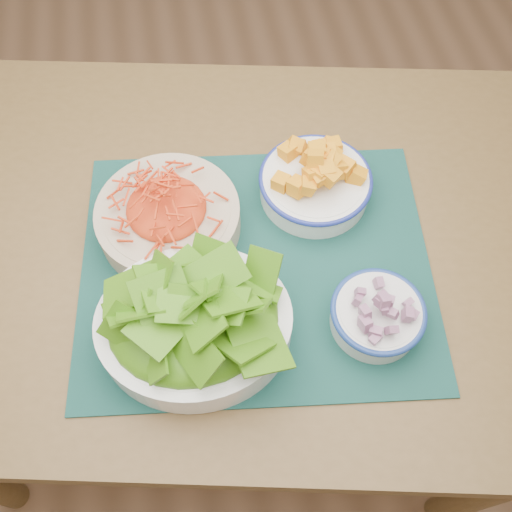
{
  "coord_description": "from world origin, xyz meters",
  "views": [
    {
      "loc": [
        -0.1,
        -0.76,
        1.54
      ],
      "look_at": [
        -0.03,
        -0.33,
        0.78
      ],
      "focal_mm": 40.0,
      "sensor_mm": 36.0,
      "label": 1
    }
  ],
  "objects_px": {
    "placemat": "(256,266)",
    "carrot_bowl": "(168,214)",
    "table": "(219,262)",
    "squash_bowl": "(316,179)",
    "lettuce_bowl": "(193,319)",
    "onion_bowl": "(378,313)"
  },
  "relations": [
    {
      "from": "squash_bowl",
      "to": "onion_bowl",
      "type": "height_order",
      "value": "squash_bowl"
    },
    {
      "from": "table",
      "to": "lettuce_bowl",
      "type": "bearing_deg",
      "value": -95.0
    },
    {
      "from": "carrot_bowl",
      "to": "squash_bowl",
      "type": "distance_m",
      "value": 0.25
    },
    {
      "from": "table",
      "to": "lettuce_bowl",
      "type": "distance_m",
      "value": 0.24
    },
    {
      "from": "table",
      "to": "onion_bowl",
      "type": "bearing_deg",
      "value": -32.28
    },
    {
      "from": "squash_bowl",
      "to": "onion_bowl",
      "type": "relative_size",
      "value": 1.34
    },
    {
      "from": "table",
      "to": "squash_bowl",
      "type": "relative_size",
      "value": 6.02
    },
    {
      "from": "carrot_bowl",
      "to": "lettuce_bowl",
      "type": "height_order",
      "value": "lettuce_bowl"
    },
    {
      "from": "carrot_bowl",
      "to": "onion_bowl",
      "type": "distance_m",
      "value": 0.36
    },
    {
      "from": "placemat",
      "to": "lettuce_bowl",
      "type": "xyz_separation_m",
      "value": [
        -0.11,
        -0.1,
        0.06
      ]
    },
    {
      "from": "squash_bowl",
      "to": "onion_bowl",
      "type": "distance_m",
      "value": 0.25
    },
    {
      "from": "placemat",
      "to": "squash_bowl",
      "type": "height_order",
      "value": "squash_bowl"
    },
    {
      "from": "table",
      "to": "squash_bowl",
      "type": "xyz_separation_m",
      "value": [
        0.17,
        0.04,
        0.15
      ]
    },
    {
      "from": "onion_bowl",
      "to": "lettuce_bowl",
      "type": "bearing_deg",
      "value": 173.9
    },
    {
      "from": "placemat",
      "to": "onion_bowl",
      "type": "xyz_separation_m",
      "value": [
        0.16,
        -0.13,
        0.04
      ]
    },
    {
      "from": "onion_bowl",
      "to": "carrot_bowl",
      "type": "bearing_deg",
      "value": 141.76
    },
    {
      "from": "squash_bowl",
      "to": "lettuce_bowl",
      "type": "relative_size",
      "value": 0.73
    },
    {
      "from": "lettuce_bowl",
      "to": "squash_bowl",
      "type": "bearing_deg",
      "value": 48.38
    },
    {
      "from": "carrot_bowl",
      "to": "table",
      "type": "bearing_deg",
      "value": -14.3
    },
    {
      "from": "carrot_bowl",
      "to": "lettuce_bowl",
      "type": "distance_m",
      "value": 0.19
    },
    {
      "from": "carrot_bowl",
      "to": "squash_bowl",
      "type": "height_order",
      "value": "squash_bowl"
    },
    {
      "from": "placemat",
      "to": "carrot_bowl",
      "type": "height_order",
      "value": "carrot_bowl"
    }
  ]
}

